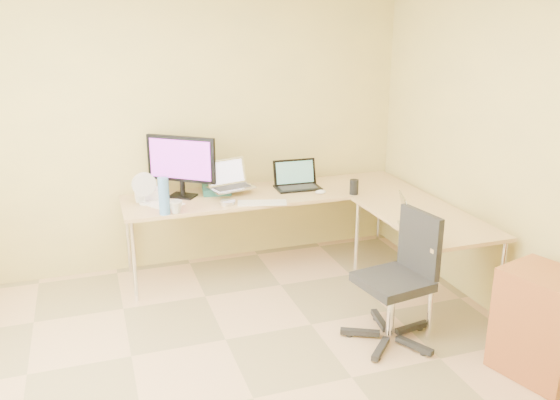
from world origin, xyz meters
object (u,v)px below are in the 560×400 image
object	(u,v)px
laptop_center	(231,175)
laptop_black	(298,175)
monitor	(181,167)
laptop_return	(419,215)
office_chair	(393,277)
desk_return	(422,257)
mug	(176,207)
cabinet	(543,324)
keyboard	(262,203)
water_bottle	(164,196)
desk_fan	(144,189)
desk_main	(272,230)

from	to	relation	value
laptop_center	laptop_black	size ratio (longest dim) A/B	0.94
monitor	laptop_return	distance (m)	2.06
laptop_black	office_chair	bearing A→B (deg)	-82.42
laptop_center	desk_return	bearing A→B (deg)	-53.07
mug	monitor	bearing A→B (deg)	73.06
desk_return	cabinet	world-z (taller)	desk_return
keyboard	water_bottle	distance (m)	0.83
desk_fan	water_bottle	bearing A→B (deg)	-77.87
monitor	keyboard	xyz separation A→B (m)	(0.60, -0.42, -0.26)
desk_main	monitor	world-z (taller)	monitor
laptop_return	cabinet	distance (m)	1.13
laptop_black	mug	distance (m)	1.23
monitor	cabinet	distance (m)	3.07
desk_main	laptop_return	bearing A→B (deg)	-58.66
desk_fan	laptop_return	size ratio (longest dim) A/B	0.80
monitor	laptop_return	size ratio (longest dim) A/B	2.00
mug	keyboard	bearing A→B (deg)	0.00
mug	laptop_return	size ratio (longest dim) A/B	0.34
desk_main	monitor	size ratio (longest dim) A/B	4.14
desk_return	laptop_return	size ratio (longest dim) A/B	4.07
keyboard	mug	world-z (taller)	mug
laptop_return	cabinet	bearing A→B (deg)	-137.89
laptop_black	laptop_center	bearing A→B (deg)	-179.17
desk_return	laptop_black	xyz separation A→B (m)	(-0.71, 1.03, 0.49)
desk_fan	cabinet	size ratio (longest dim) A/B	0.36
desk_main	desk_fan	distance (m)	1.23
monitor	office_chair	size ratio (longest dim) A/B	0.67
desk_fan	mug	bearing A→B (deg)	-65.26
laptop_black	water_bottle	distance (m)	1.31
cabinet	laptop_black	bearing A→B (deg)	94.81
mug	cabinet	distance (m)	2.81
desk_main	water_bottle	distance (m)	1.17
desk_main	monitor	bearing A→B (deg)	171.08
monitor	laptop_black	bearing A→B (deg)	32.34
desk_return	water_bottle	distance (m)	2.16
monitor	desk_fan	xyz separation A→B (m)	(-0.34, -0.10, -0.15)
mug	water_bottle	xyz separation A→B (m)	(-0.09, 0.00, 0.10)
desk_main	water_bottle	bearing A→B (deg)	-163.47
mug	water_bottle	distance (m)	0.14
desk_main	laptop_center	bearing A→B (deg)	172.12
laptop_center	office_chair	size ratio (longest dim) A/B	0.40
laptop_center	desk_fan	xyz separation A→B (m)	(-0.76, -0.03, -0.05)
mug	laptop_return	world-z (taller)	laptop_return
keyboard	cabinet	world-z (taller)	keyboard
monitor	laptop_center	distance (m)	0.44
laptop_center	laptop_black	distance (m)	0.63
desk_fan	office_chair	xyz separation A→B (m)	(1.54, -1.53, -0.36)
desk_main	desk_fan	world-z (taller)	desk_fan
laptop_center	water_bottle	world-z (taller)	water_bottle
mug	water_bottle	world-z (taller)	water_bottle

